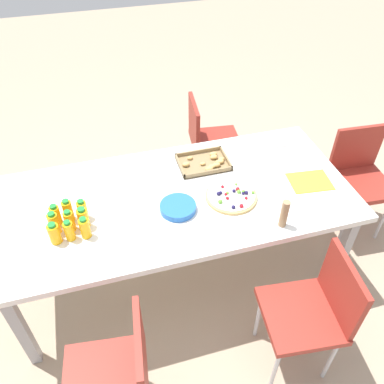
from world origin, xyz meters
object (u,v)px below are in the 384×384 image
object	(u,v)px
napkin_stack	(272,142)
juice_bottle_4	(69,221)
chair_far_right	(208,137)
juice_bottle_2	(85,228)
party_table	(177,202)
juice_bottle_5	(83,218)
plate_stack	(178,207)
chair_end	(359,173)
cardboard_tube	(284,214)
juice_bottle_7	(68,211)
chair_near_left	(119,374)
juice_bottle_3	(54,223)
snack_tray	(205,163)
fruit_pizza	(231,196)
paper_folder	(310,181)
juice_bottle_0	(54,233)
juice_bottle_6	(56,215)
chair_near_right	(315,308)
juice_bottle_1	(69,231)
juice_bottle_8	(83,210)

from	to	relation	value
napkin_stack	juice_bottle_4	bearing A→B (deg)	-161.90
chair_far_right	juice_bottle_2	bearing A→B (deg)	-38.30
party_table	chair_far_right	bearing A→B (deg)	60.86
juice_bottle_5	plate_stack	xyz separation A→B (m)	(0.54, -0.02, -0.04)
chair_end	cardboard_tube	world-z (taller)	cardboard_tube
juice_bottle_2	juice_bottle_7	size ratio (longest dim) A/B	0.92
chair_end	cardboard_tube	bearing A→B (deg)	33.06
chair_near_left	cardboard_tube	world-z (taller)	cardboard_tube
juice_bottle_3	juice_bottle_5	bearing A→B (deg)	-0.30
snack_tray	plate_stack	distance (m)	0.47
party_table	snack_tray	size ratio (longest dim) A/B	6.49
juice_bottle_4	plate_stack	distance (m)	0.61
chair_near_left	juice_bottle_5	size ratio (longest dim) A/B	5.99
plate_stack	napkin_stack	bearing A→B (deg)	30.45
juice_bottle_5	cardboard_tube	distance (m)	1.11
juice_bottle_3	fruit_pizza	bearing A→B (deg)	-0.23
juice_bottle_7	paper_folder	world-z (taller)	juice_bottle_7
juice_bottle_0	juice_bottle_6	size ratio (longest dim) A/B	1.02
chair_near_right	juice_bottle_5	distance (m)	1.34
juice_bottle_0	juice_bottle_1	world-z (taller)	juice_bottle_0
chair_near_left	juice_bottle_6	xyz separation A→B (m)	(-0.20, 0.85, 0.28)
chair_near_right	cardboard_tube	world-z (taller)	cardboard_tube
juice_bottle_7	plate_stack	bearing A→B (deg)	-8.69
chair_near_right	juice_bottle_8	size ratio (longest dim) A/B	6.15
juice_bottle_7	snack_tray	bearing A→B (deg)	17.14
juice_bottle_4	snack_tray	bearing A→B (deg)	21.69
chair_near_left	fruit_pizza	world-z (taller)	chair_near_left
chair_near_right	paper_folder	size ratio (longest dim) A/B	3.19
juice_bottle_4	juice_bottle_5	xyz separation A→B (m)	(0.07, 0.00, -0.00)
chair_near_left	juice_bottle_1	bearing A→B (deg)	17.60
chair_far_right	juice_bottle_6	distance (m)	1.51
snack_tray	cardboard_tube	bearing A→B (deg)	-68.98
juice_bottle_2	snack_tray	bearing A→B (deg)	27.73
juice_bottle_2	juice_bottle_8	distance (m)	0.15
chair_end	juice_bottle_2	distance (m)	2.02
plate_stack	chair_near_left	bearing A→B (deg)	-122.62
party_table	juice_bottle_5	size ratio (longest dim) A/B	15.60
chair_near_left	juice_bottle_5	bearing A→B (deg)	10.77
chair_near_left	juice_bottle_7	xyz separation A→B (m)	(-0.13, 0.85, 0.29)
juice_bottle_8	juice_bottle_3	bearing A→B (deg)	-156.97
juice_bottle_2	plate_stack	world-z (taller)	juice_bottle_2
chair_near_right	juice_bottle_4	world-z (taller)	juice_bottle_4
chair_near_right	juice_bottle_7	size ratio (longest dim) A/B	5.55
juice_bottle_3	paper_folder	distance (m)	1.57
party_table	chair_far_right	distance (m)	0.99
juice_bottle_0	juice_bottle_8	xyz separation A→B (m)	(0.16, 0.14, -0.00)
chair_end	paper_folder	world-z (taller)	chair_end
chair_end	fruit_pizza	xyz separation A→B (m)	(-1.10, -0.21, 0.24)
fruit_pizza	napkin_stack	size ratio (longest dim) A/B	2.10
juice_bottle_6	snack_tray	bearing A→B (deg)	16.29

